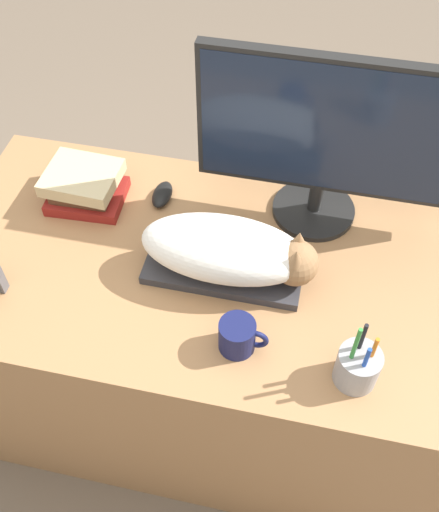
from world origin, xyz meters
The scene contains 9 objects.
ground_plane centered at (0.00, 0.00, 0.00)m, with size 12.00×12.00×0.00m, color #6B5B4C.
desk centered at (0.00, 0.36, 0.36)m, with size 1.41×0.72×0.72m.
keyboard centered at (0.02, 0.35, 0.73)m, with size 0.38×0.15×0.02m.
cat centered at (0.04, 0.35, 0.81)m, with size 0.42×0.18×0.14m.
monitor centered at (0.21, 0.60, 0.98)m, with size 0.62×0.22×0.47m.
computer_mouse centered at (-0.19, 0.56, 0.74)m, with size 0.05×0.10×0.03m.
coffee_mug centered at (0.10, 0.15, 0.76)m, with size 0.11×0.08×0.08m.
pen_cup centered at (0.36, 0.13, 0.77)m, with size 0.09×0.09×0.20m.
book_stack centered at (-0.39, 0.51, 0.77)m, with size 0.21×0.17×0.09m.
Camera 1 is at (0.20, -0.53, 1.89)m, focal length 42.00 mm.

